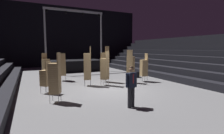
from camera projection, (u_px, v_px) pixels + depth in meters
The scene contains 15 objects.
ground_plane at pixel (111, 90), 10.01m from camera, with size 22.00×30.00×0.10m, color slate.
arena_end_wall at pixel (63, 37), 22.96m from camera, with size 22.00×0.30×8.00m, color black.
bleacher_bank_right at pixel (192, 56), 14.22m from camera, with size 6.00×24.00×3.60m.
stage_riser at pixel (73, 65), 18.33m from camera, with size 6.08×2.99×6.16m.
man_with_tie at pixel (131, 84), 6.88m from camera, with size 0.57×0.30×1.70m.
chair_stack_front_left at pixel (46, 77), 9.11m from camera, with size 0.62×0.62×1.71m.
chair_stack_front_right at pixel (105, 68), 11.05m from camera, with size 0.62×0.62×2.22m.
chair_stack_mid_left at pixel (105, 64), 12.19m from camera, with size 0.60×0.60×2.56m.
chair_stack_mid_right at pixel (144, 68), 12.37m from camera, with size 0.50×0.50×2.05m.
chair_stack_mid_centre at pixel (131, 66), 11.87m from camera, with size 0.62×0.62×2.31m.
chair_stack_rear_left at pixel (88, 66), 10.94m from camera, with size 0.57×0.57×2.56m.
chair_stack_rear_right at pixel (46, 66), 13.25m from camera, with size 0.58×0.58×2.05m.
chair_stack_rear_centre at pixel (55, 78), 7.53m from camera, with size 0.59×0.59×2.22m.
chair_stack_aisle_left at pixel (63, 67), 12.66m from camera, with size 0.51×0.51×2.05m.
equipment_road_case at pixel (133, 74), 14.26m from camera, with size 0.90×0.60×0.49m, color black.
Camera 1 is at (-4.29, -8.82, 2.39)m, focal length 27.41 mm.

